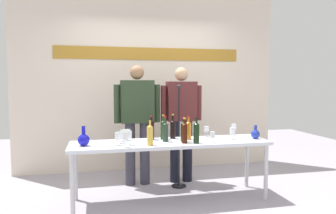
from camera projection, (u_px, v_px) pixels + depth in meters
ground_plane at (171, 200)px, 3.90m from camera, size 10.00×10.00×0.00m
back_wall at (150, 79)px, 5.28m from camera, size 4.33×0.11×3.00m
display_table at (171, 146)px, 3.85m from camera, size 2.39×0.61×0.73m
decanter_blue_left at (84, 139)px, 3.57m from camera, size 0.13×0.13×0.22m
decanter_blue_right at (255, 134)px, 4.03m from camera, size 0.11×0.11×0.17m
presenter_left at (137, 116)px, 4.43m from camera, size 0.64×0.22×1.67m
presenter_right at (181, 117)px, 4.57m from camera, size 0.61×0.22×1.65m
wine_bottle_0 at (184, 131)px, 3.84m from camera, size 0.07×0.07×0.30m
wine_bottle_1 at (184, 132)px, 3.73m from camera, size 0.07×0.07×0.30m
wine_bottle_2 at (196, 132)px, 3.72m from camera, size 0.07×0.07×0.31m
wine_bottle_3 at (188, 129)px, 3.98m from camera, size 0.07×0.07×0.30m
wine_bottle_4 at (173, 128)px, 4.04m from camera, size 0.07×0.07×0.31m
wine_bottle_5 at (150, 134)px, 3.60m from camera, size 0.07×0.07×0.31m
wine_bottle_6 at (151, 129)px, 3.97m from camera, size 0.07×0.07×0.30m
wine_bottle_7 at (163, 129)px, 3.98m from camera, size 0.07×0.07×0.31m
wine_bottle_8 at (165, 131)px, 3.83m from camera, size 0.07×0.07×0.31m
wine_glass_left_0 at (129, 135)px, 3.62m from camera, size 0.06×0.06×0.16m
wine_glass_left_1 at (123, 133)px, 3.83m from camera, size 0.07×0.07×0.14m
wine_glass_left_2 at (118, 136)px, 3.59m from camera, size 0.07×0.07×0.15m
wine_glass_left_3 at (127, 133)px, 3.92m from camera, size 0.07×0.07×0.14m
wine_glass_left_4 at (121, 136)px, 3.70m from camera, size 0.06×0.06×0.13m
wine_glass_left_5 at (125, 136)px, 3.49m from camera, size 0.06×0.06×0.17m
wine_glass_right_0 at (213, 135)px, 3.74m from camera, size 0.06×0.06×0.14m
wine_glass_right_1 at (233, 131)px, 3.97m from camera, size 0.07×0.07×0.15m
wine_glass_right_2 at (206, 129)px, 4.19m from camera, size 0.07×0.07×0.13m
wine_glass_right_3 at (234, 127)px, 4.25m from camera, size 0.07×0.07×0.16m
microphone_stand at (179, 154)px, 4.36m from camera, size 0.20×0.20×1.41m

